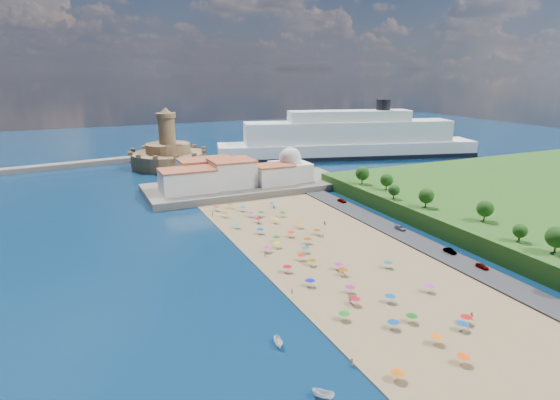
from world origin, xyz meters
name	(u,v)px	position (x,y,z in m)	size (l,w,h in m)	color
ground	(302,247)	(0.00, 0.00, 0.00)	(700.00, 700.00, 0.00)	#071938
terrace	(248,186)	(10.00, 73.00, 1.50)	(90.00, 36.00, 3.00)	#59544C
jetty	(181,176)	(-12.00, 108.00, 1.20)	(18.00, 70.00, 2.40)	#59544C
waterfront_buildings	(219,175)	(-3.05, 73.64, 7.88)	(57.00, 29.00, 11.00)	silver
domed_building	(290,167)	(30.00, 71.00, 8.97)	(16.00, 16.00, 15.00)	silver
fortress	(168,155)	(-12.00, 138.00, 6.68)	(40.00, 40.00, 32.40)	#8F6B47
cruise_ship	(349,141)	(93.61, 121.73, 10.24)	(158.90, 63.17, 34.58)	black
beach_parasols	(308,249)	(-1.83, -7.17, 2.15)	(30.40, 114.16, 2.20)	gray
beachgoers	(308,251)	(-0.95, -5.73, 1.13)	(35.75, 97.21, 1.89)	tan
moored_boats	(299,366)	(-27.77, -53.43, 0.74)	(3.69, 20.76, 1.50)	white
parked_cars	(402,229)	(36.00, -2.01, 1.37)	(2.30, 74.83, 1.43)	gray
hillside_trees	(450,203)	(49.71, -7.86, 10.07)	(14.63, 103.21, 7.30)	#382314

